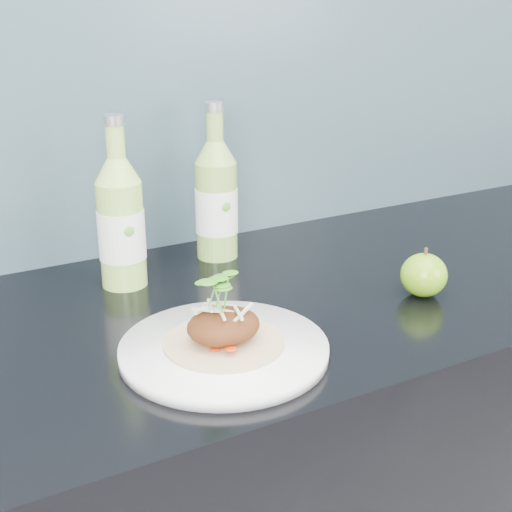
% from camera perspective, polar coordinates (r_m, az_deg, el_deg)
% --- Properties ---
extents(subway_backsplash, '(4.00, 0.02, 0.70)m').
position_cam_1_polar(subway_backsplash, '(1.24, -7.26, 16.50)').
color(subway_backsplash, '#63899B').
rests_on(subway_backsplash, kitchen_counter).
extents(dinner_plate, '(0.31, 0.31, 0.02)m').
position_cam_1_polar(dinner_plate, '(0.91, -2.58, -7.49)').
color(dinner_plate, white).
rests_on(dinner_plate, kitchen_counter).
extents(pork_taco, '(0.15, 0.15, 0.10)m').
position_cam_1_polar(pork_taco, '(0.89, -2.62, -5.42)').
color(pork_taco, tan).
rests_on(pork_taco, dinner_plate).
extents(green_apple, '(0.09, 0.09, 0.08)m').
position_cam_1_polar(green_apple, '(1.10, 13.28, -1.49)').
color(green_apple, '#41840E').
rests_on(green_apple, kitchen_counter).
extents(cider_bottle_left, '(0.08, 0.08, 0.27)m').
position_cam_1_polar(cider_bottle_left, '(1.10, -10.75, 2.60)').
color(cider_bottle_left, '#97C853').
rests_on(cider_bottle_left, kitchen_counter).
extents(cider_bottle_right, '(0.08, 0.08, 0.27)m').
position_cam_1_polar(cider_bottle_right, '(1.21, -3.19, 4.49)').
color(cider_bottle_right, '#81B24A').
rests_on(cider_bottle_right, kitchen_counter).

